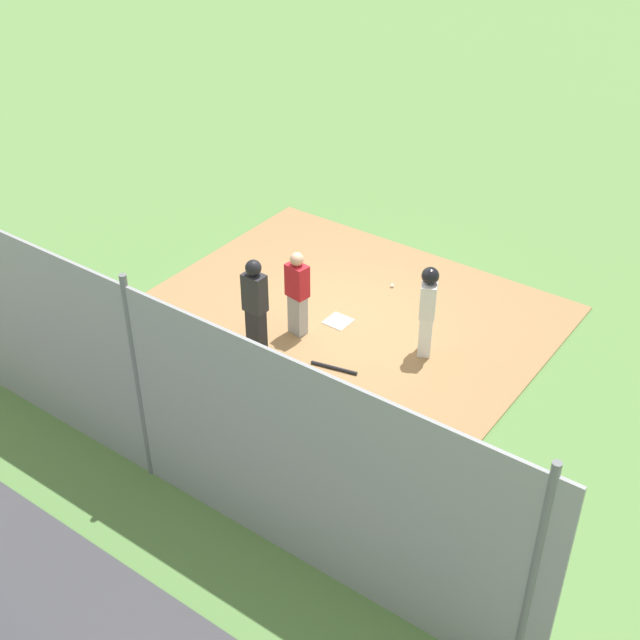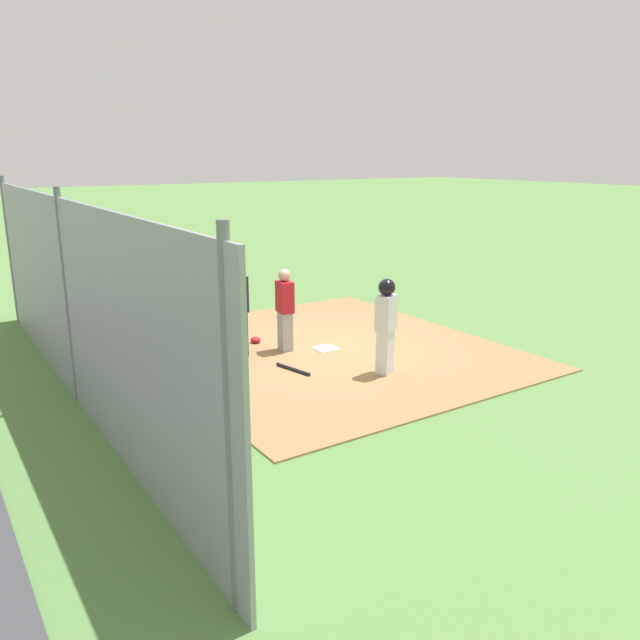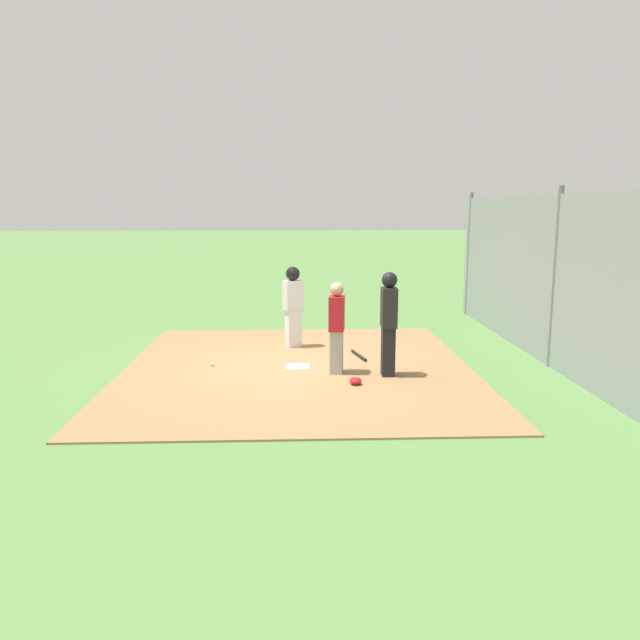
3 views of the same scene
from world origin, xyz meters
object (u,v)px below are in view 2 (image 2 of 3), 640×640
object	(u,v)px
umpire	(239,306)
catcher_mask	(256,340)
home_plate	(325,348)
catcher	(285,308)
runner	(386,320)
baseball	(393,337)
baseball_bat	(293,369)

from	to	relation	value
umpire	catcher_mask	distance (m)	1.24
home_plate	catcher	xyz separation A→B (m)	(-0.40, -0.69, 0.84)
catcher	catcher_mask	xyz separation A→B (m)	(-0.76, -0.27, -0.79)
runner	baseball	size ratio (longest dim) A/B	23.10
umpire	runner	xyz separation A→B (m)	(2.36, 1.68, 0.01)
umpire	catcher_mask	bearing A→B (deg)	42.59
baseball_bat	catcher_mask	xyz separation A→B (m)	(-1.92, 0.25, 0.03)
runner	catcher	bearing A→B (deg)	-5.32
umpire	runner	size ratio (longest dim) A/B	1.07
home_plate	baseball_bat	bearing A→B (deg)	-58.00
umpire	baseball_bat	xyz separation A→B (m)	(1.37, 0.37, -0.95)
catcher_mask	baseball_bat	bearing A→B (deg)	-7.54
catcher	runner	size ratio (longest dim) A/B	0.96
catcher	baseball	bearing A→B (deg)	-5.35
catcher	umpire	size ratio (longest dim) A/B	0.89
baseball_bat	baseball	world-z (taller)	baseball
catcher_mask	baseball	bearing A→B (deg)	62.72
baseball_bat	runner	bearing A→B (deg)	-140.23
baseball	catcher	bearing A→B (deg)	-103.76
umpire	baseball_bat	distance (m)	1.70
umpire	baseball	bearing A→B (deg)	-12.47
home_plate	baseball	distance (m)	1.61
catcher_mask	runner	bearing A→B (deg)	19.81
catcher_mask	baseball	size ratio (longest dim) A/B	3.24
home_plate	catcher	world-z (taller)	catcher
umpire	home_plate	bearing A→B (deg)	-19.75
baseball_bat	catcher	bearing A→B (deg)	-37.21
home_plate	runner	size ratio (longest dim) A/B	0.26
catcher	umpire	distance (m)	0.93
catcher_mask	baseball	world-z (taller)	catcher_mask
runner	baseball	xyz separation A→B (m)	(-1.59, 1.52, -0.95)
umpire	baseball_bat	size ratio (longest dim) A/B	2.20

